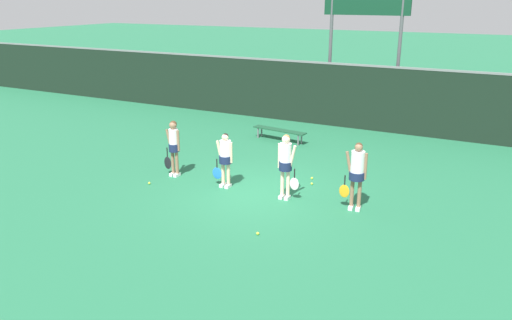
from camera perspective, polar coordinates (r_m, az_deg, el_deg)
The scene contains 13 objects.
ground_plane at distance 14.11m, azimuth 0.12°, elevation -3.65°, with size 140.00×140.00×0.00m, color #216642.
fence_windscreen at distance 21.10m, azimuth 10.48°, elevation 7.23°, with size 60.00×0.08×2.67m.
scoreboard at distance 21.52m, azimuth 12.47°, elevation 15.94°, with size 3.54×0.15×5.84m.
bench_courtside at distance 18.99m, azimuth 2.69°, elevation 3.34°, with size 2.23×0.64×0.44m.
player_0 at distance 15.25m, azimuth -9.39°, elevation 1.85°, with size 0.60×0.32×1.73m.
player_1 at distance 14.20m, azimuth -3.54°, elevation 0.45°, with size 0.66×0.37×1.60m.
player_2 at distance 13.32m, azimuth 3.42°, elevation -0.14°, with size 0.62×0.35×1.80m.
player_3 at distance 12.86m, azimuth 11.46°, elevation -1.16°, with size 0.66×0.40×1.79m.
tennis_ball_0 at distance 15.15m, azimuth 6.41°, elevation -2.07°, with size 0.07×0.07×0.07m, color #CCE033.
tennis_ball_1 at distance 11.65m, azimuth 0.19°, elevation -8.39°, with size 0.07×0.07×0.07m, color #CCE033.
tennis_ball_2 at distance 14.00m, azimuth 10.18°, elevation -3.99°, with size 0.07×0.07×0.07m, color #CCE033.
tennis_ball_3 at distance 14.71m, azimuth 6.39°, elevation -2.71°, with size 0.06×0.06×0.06m, color #CCE033.
tennis_ball_4 at distance 14.99m, azimuth -12.10°, elevation -2.60°, with size 0.07×0.07×0.07m, color #CCE033.
Camera 1 is at (6.00, -11.64, 5.25)m, focal length 35.00 mm.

